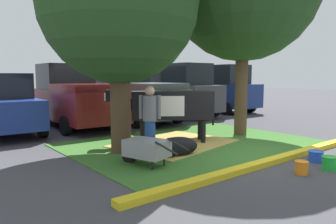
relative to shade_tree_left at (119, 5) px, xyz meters
name	(u,v)px	position (x,y,z in m)	size (l,w,h in m)	color
ground_plane	(244,154)	(2.27, -2.07, -3.65)	(80.00, 80.00, 0.00)	#424247
grass_island	(193,143)	(2.15, -0.35, -3.64)	(6.81, 4.98, 0.02)	#386B28
curb_yellow	(274,160)	(2.15, -2.99, -3.59)	(8.01, 0.24, 0.12)	yellow
hay_bedding	(175,143)	(1.68, -0.10, -3.62)	(3.20, 2.40, 0.04)	tan
shade_tree_left	(119,5)	(0.00, 0.00, 0.00)	(3.87, 3.87, 5.61)	#4C3823
cow_holstein	(169,105)	(1.66, 0.16, -2.55)	(2.81, 2.06, 1.55)	black
calf_lying	(175,147)	(0.79, -1.19, -3.41)	(1.33, 0.76, 0.48)	black
person_handler	(150,119)	(0.36, -0.76, -2.73)	(0.40, 0.40, 1.70)	#23478C
wheelbarrow	(146,149)	(-0.22, -1.42, -3.26)	(0.93, 1.61, 0.63)	gray
bucket_orange	(301,167)	(1.86, -3.80, -3.51)	(0.27, 0.27, 0.27)	orange
bucket_green	(330,163)	(2.60, -4.01, -3.50)	(0.33, 0.33, 0.28)	green
bucket_blue	(316,156)	(2.97, -3.52, -3.51)	(0.34, 0.34, 0.25)	blue
sedan_blue	(1,105)	(-1.79, 4.75, -2.66)	(2.10, 4.44, 2.02)	navy
pickup_truck_maroon	(74,97)	(0.83, 5.04, -2.53)	(2.31, 5.44, 2.42)	maroon
pickup_truck_black	(133,95)	(3.39, 4.81, -2.53)	(2.31, 5.44, 2.42)	#4C5156
suv_dark_grey	(178,90)	(6.07, 4.94, -2.38)	(2.20, 4.64, 2.52)	#3D3D42
suv_black	(218,88)	(9.08, 5.08, -2.38)	(2.20, 4.64, 2.52)	navy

